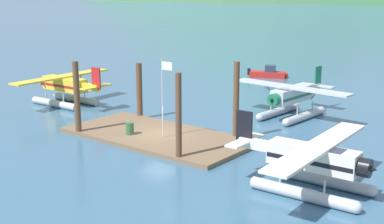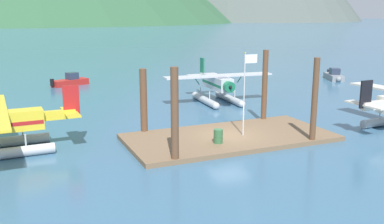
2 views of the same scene
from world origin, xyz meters
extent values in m
plane|color=#38607F|center=(0.00, 0.00, 0.00)|extent=(1200.00, 1200.00, 0.00)
cube|color=brown|center=(0.00, 0.00, 0.15)|extent=(13.75, 6.63, 0.30)
cylinder|color=brown|center=(-5.06, -3.03, 2.72)|extent=(0.44, 0.44, 5.45)
cylinder|color=brown|center=(4.42, -3.00, 2.79)|extent=(0.38, 0.38, 5.58)
cylinder|color=brown|center=(-4.93, 3.29, 2.31)|extent=(0.48, 0.48, 4.62)
cylinder|color=brown|center=(4.61, 3.10, 2.79)|extent=(0.41, 0.41, 5.59)
cylinder|color=silver|center=(0.81, -0.38, 3.02)|extent=(0.08, 0.08, 5.43)
cube|color=white|center=(1.26, -0.38, 5.38)|extent=(0.90, 0.03, 0.56)
sphere|color=gold|center=(0.81, -0.38, 5.78)|extent=(0.10, 0.10, 0.10)
cylinder|color=#33663D|center=(-1.51, -1.31, 0.74)|extent=(0.58, 0.58, 0.88)
torus|color=#33663D|center=(-1.51, -1.31, 0.74)|extent=(0.62, 0.62, 0.04)
cylinder|color=#B7BABF|center=(11.87, -1.35, 0.99)|extent=(0.10, 0.10, 0.70)
cube|color=silver|center=(9.86, -2.67, 2.04)|extent=(2.21, 0.52, 0.56)
cube|color=black|center=(8.96, -2.71, 2.89)|extent=(1.00, 0.16, 1.90)
cube|color=silver|center=(9.06, -2.70, 2.14)|extent=(0.92, 3.23, 0.10)
cylinder|color=#B7BABF|center=(5.97, 11.29, 0.32)|extent=(1.04, 5.63, 0.64)
sphere|color=#B7BABF|center=(5.76, 8.49, 0.32)|extent=(0.64, 0.64, 0.64)
cylinder|color=#B7BABF|center=(3.47, 11.47, 0.32)|extent=(1.04, 5.63, 0.64)
sphere|color=#B7BABF|center=(3.27, 8.67, 0.32)|extent=(0.64, 0.64, 0.64)
cylinder|color=#B7BABF|center=(5.88, 10.09, 0.99)|extent=(0.10, 0.10, 0.70)
cylinder|color=#B7BABF|center=(6.05, 12.48, 0.99)|extent=(0.10, 0.10, 0.70)
cylinder|color=#B7BABF|center=(3.39, 10.27, 0.99)|extent=(0.10, 0.10, 0.70)
cylinder|color=#B7BABF|center=(3.56, 12.66, 0.99)|extent=(0.10, 0.10, 0.70)
cube|color=silver|center=(4.72, 11.38, 1.94)|extent=(1.59, 4.88, 1.20)
cube|color=#196B47|center=(4.72, 11.38, 1.84)|extent=(1.60, 4.78, 0.24)
cube|color=#283347|center=(4.64, 10.30, 2.27)|extent=(1.13, 1.17, 0.56)
cube|color=silver|center=(4.70, 11.08, 2.61)|extent=(10.47, 2.15, 0.14)
cylinder|color=#196B47|center=(6.89, 10.92, 2.27)|extent=(0.63, 0.12, 0.84)
cylinder|color=#196B47|center=(2.51, 11.24, 2.27)|extent=(0.63, 0.12, 0.84)
cylinder|color=#196B47|center=(4.53, 8.68, 1.94)|extent=(1.00, 0.67, 0.96)
cone|color=black|center=(4.49, 8.23, 1.94)|extent=(0.38, 0.38, 0.36)
cube|color=silver|center=(4.96, 14.62, 2.04)|extent=(0.60, 2.23, 0.56)
cube|color=#196B47|center=(5.02, 15.51, 2.89)|extent=(0.19, 1.01, 1.90)
cube|color=silver|center=(5.01, 15.42, 2.14)|extent=(3.25, 1.03, 0.10)
cylinder|color=#B7BABF|center=(-13.87, 1.58, 0.32)|extent=(5.62, 0.83, 0.64)
cylinder|color=#B7BABF|center=(-13.95, 4.07, 0.32)|extent=(5.62, 0.83, 0.64)
cylinder|color=#B7BABF|center=(-12.67, 1.62, 0.99)|extent=(0.10, 0.10, 0.70)
cylinder|color=#B7BABF|center=(-12.75, 4.12, 0.99)|extent=(0.10, 0.10, 0.70)
cube|color=yellow|center=(-13.91, 2.83, 1.94)|extent=(4.84, 1.40, 1.20)
cube|color=#B21E1E|center=(-13.91, 2.83, 1.84)|extent=(4.74, 1.42, 0.24)
cube|color=yellow|center=(-10.66, 2.93, 2.04)|extent=(2.21, 0.51, 0.56)
cube|color=#B21E1E|center=(-9.76, 2.97, 2.89)|extent=(1.00, 0.15, 1.90)
cube|color=yellow|center=(-9.86, 2.96, 2.14)|extent=(0.91, 3.23, 0.10)
cube|color=gray|center=(25.01, 18.75, 0.35)|extent=(3.11, 4.44, 0.70)
sphere|color=gray|center=(24.14, 16.84, 0.35)|extent=(0.70, 0.70, 0.70)
cube|color=#283347|center=(24.89, 18.48, 1.10)|extent=(1.50, 1.55, 0.80)
cube|color=black|center=(25.96, 20.83, 0.60)|extent=(0.46, 0.44, 0.80)
cube|color=#B2231E|center=(-6.70, 27.27, 0.35)|extent=(4.45, 3.00, 0.70)
sphere|color=#B2231E|center=(-4.76, 28.08, 0.35)|extent=(0.70, 0.70, 0.70)
cube|color=#283347|center=(-6.42, 27.39, 1.10)|extent=(1.53, 1.48, 0.80)
cube|color=black|center=(-8.80, 26.39, 0.60)|extent=(0.43, 0.46, 0.80)
camera|label=1|loc=(23.89, -26.50, 10.56)|focal=48.23mm
camera|label=2|loc=(-13.22, -24.55, 8.21)|focal=40.36mm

